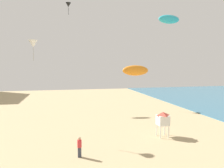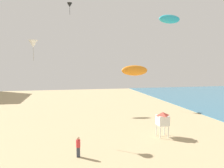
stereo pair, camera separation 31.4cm
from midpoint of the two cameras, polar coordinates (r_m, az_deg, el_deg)
name	(u,v)px [view 1 (the left image)]	position (r m, az deg, el deg)	size (l,w,h in m)	color
kite_flyer	(79,146)	(18.15, -8.98, -15.62)	(0.34, 0.34, 1.64)	#383D4C
lifeguard_stand	(163,119)	(23.11, 12.73, -8.83)	(1.10, 1.10, 2.55)	white
kite_black_delta	(68,5)	(45.88, -11.51, 19.55)	(1.00, 1.00, 2.27)	black
kite_white_delta	(33,44)	(24.04, -20.22, 9.83)	(0.93, 0.93, 2.11)	white
kite_cyan_parafoil	(169,19)	(30.19, 14.29, 16.02)	(2.86, 0.80, 1.11)	#2DB7CC
kite_orange_parafoil	(135,70)	(19.16, 5.66, 3.53)	(2.33, 0.65, 0.90)	orange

